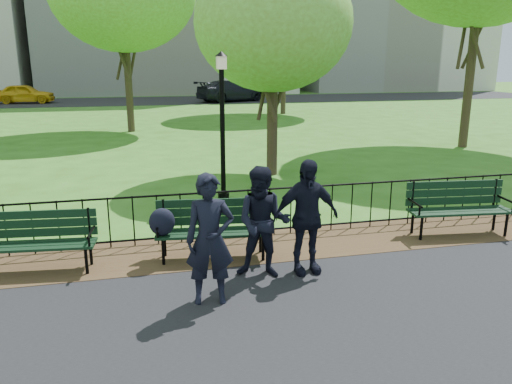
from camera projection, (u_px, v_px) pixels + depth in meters
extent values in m
plane|color=#2F5B18|center=(265.00, 285.00, 7.12)|extent=(120.00, 120.00, 0.00)
cube|color=#372416|center=(243.00, 247.00, 8.53)|extent=(60.00, 1.60, 0.01)
cube|color=black|center=(156.00, 101.00, 40.02)|extent=(70.00, 9.00, 0.01)
cylinder|color=black|center=(237.00, 191.00, 8.78)|extent=(24.00, 0.04, 0.04)
cylinder|color=black|center=(237.00, 232.00, 8.97)|extent=(24.00, 0.04, 0.04)
cylinder|color=black|center=(237.00, 214.00, 8.89)|extent=(0.02, 0.02, 0.90)
cube|color=black|center=(213.00, 233.00, 7.93)|extent=(1.85, 0.70, 0.04)
cube|color=black|center=(212.00, 207.00, 8.10)|extent=(1.80, 0.26, 0.45)
cylinder|color=black|center=(163.00, 252.00, 7.73)|extent=(0.05, 0.05, 0.45)
cylinder|color=black|center=(263.00, 248.00, 7.90)|extent=(0.05, 0.05, 0.45)
cylinder|color=black|center=(165.00, 244.00, 8.08)|extent=(0.05, 0.05, 0.45)
cylinder|color=black|center=(260.00, 240.00, 8.25)|extent=(0.05, 0.05, 0.45)
cylinder|color=black|center=(158.00, 224.00, 7.80)|extent=(0.11, 0.56, 0.04)
cylinder|color=black|center=(266.00, 220.00, 7.98)|extent=(0.11, 0.56, 0.04)
ellipsoid|color=black|center=(162.00, 222.00, 7.69)|extent=(0.43, 0.33, 0.44)
cube|color=black|center=(35.00, 246.00, 7.42)|extent=(1.78, 0.65, 0.04)
cube|color=black|center=(37.00, 219.00, 7.58)|extent=(1.74, 0.22, 0.44)
cylinder|color=black|center=(86.00, 261.00, 7.40)|extent=(0.05, 0.05, 0.44)
cylinder|color=black|center=(91.00, 252.00, 7.74)|extent=(0.05, 0.05, 0.44)
cylinder|color=black|center=(91.00, 232.00, 7.48)|extent=(0.10, 0.54, 0.04)
cube|color=black|center=(460.00, 211.00, 9.02)|extent=(1.90, 0.70, 0.04)
cube|color=black|center=(455.00, 189.00, 9.19)|extent=(1.85, 0.25, 0.46)
cylinder|color=black|center=(421.00, 228.00, 8.80)|extent=(0.05, 0.05, 0.46)
cylinder|color=black|center=(506.00, 225.00, 9.00)|extent=(0.05, 0.05, 0.46)
cylinder|color=black|center=(412.00, 222.00, 9.16)|extent=(0.05, 0.05, 0.46)
cylinder|color=black|center=(494.00, 219.00, 9.35)|extent=(0.05, 0.05, 0.46)
cylinder|color=black|center=(415.00, 203.00, 8.87)|extent=(0.11, 0.58, 0.04)
cylinder|color=black|center=(507.00, 200.00, 9.08)|extent=(0.11, 0.58, 0.04)
cylinder|color=black|center=(224.00, 196.00, 11.52)|extent=(0.26, 0.26, 0.15)
cylinder|color=black|center=(223.00, 135.00, 11.16)|extent=(0.11, 0.11, 2.97)
cube|color=beige|center=(221.00, 63.00, 10.76)|extent=(0.20, 0.20, 0.28)
cone|color=black|center=(221.00, 54.00, 10.71)|extent=(0.30, 0.30, 0.11)
cylinder|color=#2D2116|center=(272.00, 130.00, 13.77)|extent=(0.29, 0.29, 2.48)
ellipsoid|color=olive|center=(273.00, 23.00, 13.05)|extent=(4.18, 4.18, 3.55)
cylinder|color=#2D2116|center=(469.00, 84.00, 17.97)|extent=(0.33, 0.33, 4.60)
cylinder|color=#2D2116|center=(129.00, 89.00, 22.13)|extent=(0.32, 0.32, 3.74)
cylinder|color=#2D2116|center=(283.00, 78.00, 29.66)|extent=(0.29, 0.29, 4.27)
imported|color=black|center=(210.00, 240.00, 6.40)|extent=(0.68, 0.49, 1.73)
imported|color=black|center=(263.00, 223.00, 7.20)|extent=(0.90, 0.68, 1.65)
imported|color=black|center=(306.00, 217.00, 7.34)|extent=(1.03, 0.47, 1.73)
imported|color=gold|center=(25.00, 94.00, 37.30)|extent=(4.30, 1.97, 1.43)
imported|color=#B2B4BA|center=(225.00, 91.00, 40.74)|extent=(4.29, 2.70, 1.33)
imported|color=black|center=(231.00, 91.00, 38.98)|extent=(6.05, 4.30, 1.63)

